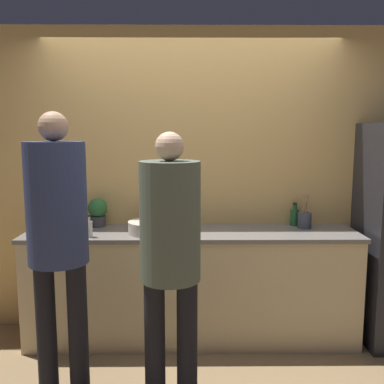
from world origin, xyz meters
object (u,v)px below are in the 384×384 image
(fruit_bowl, at_px, (151,227))
(bottle_green, at_px, (295,217))
(utensil_crock, at_px, (305,220))
(cup_white, at_px, (54,223))
(person_left, at_px, (58,226))
(person_center, at_px, (170,245))
(bottle_clear, at_px, (89,228))
(potted_plant, at_px, (98,211))

(fruit_bowl, xyz_separation_m, bottle_green, (1.22, 0.27, 0.03))
(utensil_crock, bearing_deg, cup_white, 179.05)
(person_left, height_order, cup_white, person_left)
(person_left, xyz_separation_m, person_center, (0.73, -0.15, -0.09))
(bottle_clear, bearing_deg, cup_white, 138.65)
(utensil_crock, bearing_deg, potted_plant, 177.47)
(cup_white, height_order, potted_plant, potted_plant)
(person_left, xyz_separation_m, cup_white, (-0.30, 0.87, -0.17))
(cup_white, bearing_deg, bottle_clear, -41.35)
(fruit_bowl, xyz_separation_m, potted_plant, (-0.47, 0.24, 0.08))
(person_left, distance_m, bottle_green, 2.00)
(person_center, bearing_deg, potted_plant, 121.88)
(person_left, relative_size, utensil_crock, 6.45)
(person_center, distance_m, cup_white, 1.45)
(utensil_crock, relative_size, bottle_green, 1.45)
(person_left, distance_m, bottle_clear, 0.56)
(person_center, relative_size, utensil_crock, 6.02)
(bottle_green, bearing_deg, fruit_bowl, -167.41)
(potted_plant, bearing_deg, bottle_clear, -88.62)
(person_left, height_order, person_center, person_left)
(person_center, relative_size, cup_white, 20.32)
(fruit_bowl, height_order, bottle_green, bottle_green)
(person_left, relative_size, potted_plant, 7.62)
(person_left, bearing_deg, utensil_crock, 24.72)
(potted_plant, bearing_deg, person_left, -93.93)
(cup_white, bearing_deg, person_center, -44.89)
(fruit_bowl, relative_size, bottle_clear, 2.04)
(utensil_crock, relative_size, potted_plant, 1.18)
(utensil_crock, xyz_separation_m, bottle_green, (-0.06, 0.11, 0.01))
(fruit_bowl, relative_size, potted_plant, 1.46)
(person_center, height_order, cup_white, person_center)
(person_left, bearing_deg, bottle_green, 28.20)
(person_left, distance_m, person_center, 0.75)
(fruit_bowl, bearing_deg, person_left, -128.61)
(person_center, height_order, bottle_green, person_center)
(bottle_green, relative_size, bottle_clear, 1.13)
(person_left, xyz_separation_m, bottle_clear, (0.07, 0.54, -0.14))
(cup_white, xyz_separation_m, potted_plant, (0.36, 0.04, 0.09))
(fruit_bowl, relative_size, cup_white, 4.18)
(person_left, distance_m, utensil_crock, 2.00)
(cup_white, bearing_deg, potted_plant, 6.63)
(bottle_green, relative_size, potted_plant, 0.81)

